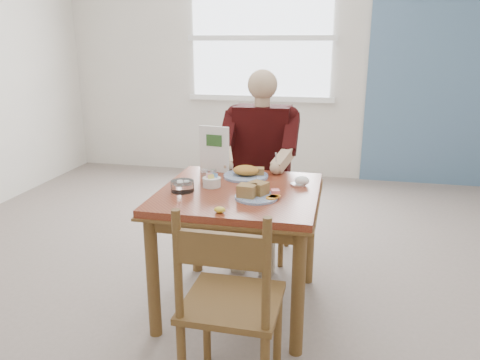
% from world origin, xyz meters
% --- Properties ---
extents(floor, '(6.00, 6.00, 0.00)m').
position_xyz_m(floor, '(0.00, 0.00, 0.00)').
color(floor, slate).
rests_on(floor, ground).
extents(wall_back, '(5.50, 0.00, 5.50)m').
position_xyz_m(wall_back, '(0.00, 3.00, 1.40)').
color(wall_back, beige).
rests_on(wall_back, ground).
extents(accent_panel, '(1.60, 0.02, 2.80)m').
position_xyz_m(accent_panel, '(1.60, 2.98, 1.40)').
color(accent_panel, slate).
rests_on(accent_panel, ground).
extents(lemon_wedge, '(0.06, 0.05, 0.03)m').
position_xyz_m(lemon_wedge, '(-0.01, -0.38, 0.77)').
color(lemon_wedge, yellow).
rests_on(lemon_wedge, table).
extents(napkin, '(0.10, 0.09, 0.06)m').
position_xyz_m(napkin, '(0.34, 0.17, 0.78)').
color(napkin, white).
rests_on(napkin, table).
extents(metal_dish, '(0.10, 0.10, 0.01)m').
position_xyz_m(metal_dish, '(0.32, 0.16, 0.76)').
color(metal_dish, silver).
rests_on(metal_dish, table).
extents(window, '(1.72, 0.04, 1.42)m').
position_xyz_m(window, '(-0.40, 2.97, 1.60)').
color(window, white).
rests_on(window, wall_back).
extents(table, '(0.92, 0.92, 0.75)m').
position_xyz_m(table, '(0.00, 0.00, 0.64)').
color(table, brown).
rests_on(table, ground).
extents(chair_far, '(0.42, 0.42, 0.95)m').
position_xyz_m(chair_far, '(0.00, 0.80, 0.48)').
color(chair_far, brown).
rests_on(chair_far, ground).
extents(chair_near, '(0.43, 0.43, 0.95)m').
position_xyz_m(chair_near, '(0.13, -0.77, 0.48)').
color(chair_near, brown).
rests_on(chair_near, ground).
extents(diner, '(0.53, 0.56, 1.39)m').
position_xyz_m(diner, '(0.00, 0.71, 0.81)').
color(diner, gray).
rests_on(diner, chair_far).
extents(near_plate, '(0.29, 0.29, 0.08)m').
position_xyz_m(near_plate, '(0.12, -0.12, 0.78)').
color(near_plate, white).
rests_on(near_plate, table).
extents(far_plate, '(0.32, 0.32, 0.08)m').
position_xyz_m(far_plate, '(-0.01, 0.27, 0.78)').
color(far_plate, white).
rests_on(far_plate, table).
extents(caddy, '(0.11, 0.11, 0.08)m').
position_xyz_m(caddy, '(-0.17, 0.03, 0.78)').
color(caddy, white).
rests_on(caddy, table).
extents(shakers, '(0.10, 0.05, 0.09)m').
position_xyz_m(shakers, '(-0.20, 0.08, 0.80)').
color(shakers, white).
rests_on(shakers, table).
extents(creamer, '(0.17, 0.17, 0.06)m').
position_xyz_m(creamer, '(-0.31, -0.09, 0.78)').
color(creamer, white).
rests_on(creamer, table).
extents(menu, '(0.20, 0.05, 0.30)m').
position_xyz_m(menu, '(-0.24, 0.35, 0.90)').
color(menu, white).
rests_on(menu, table).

